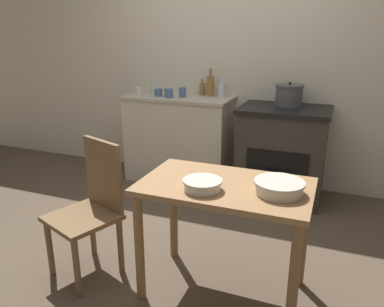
{
  "coord_description": "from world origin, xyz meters",
  "views": [
    {
      "loc": [
        1.08,
        -2.28,
        1.56
      ],
      "look_at": [
        0.0,
        0.48,
        0.6
      ],
      "focal_mm": 35.0,
      "sensor_mm": 36.0,
      "label": 1
    }
  ],
  "objects_px": {
    "bottle_mid_left": "(202,89)",
    "cup_mid_right": "(158,92)",
    "bottle_far_left": "(222,90)",
    "cup_center": "(182,92)",
    "flour_sack": "(272,195)",
    "mixing_bowl_large": "(202,184)",
    "mixing_bowl_small": "(279,186)",
    "stove": "(282,153)",
    "work_table": "(225,204)",
    "bottle_left": "(154,87)",
    "cup_right": "(169,93)",
    "cup_center_right": "(139,91)",
    "stock_pot": "(289,95)",
    "bottle_center_left": "(210,86)",
    "chair": "(92,206)"
  },
  "relations": [
    {
      "from": "bottle_mid_left",
      "to": "cup_mid_right",
      "type": "distance_m",
      "value": 0.47
    },
    {
      "from": "bottle_far_left",
      "to": "cup_center",
      "type": "distance_m",
      "value": 0.41
    },
    {
      "from": "flour_sack",
      "to": "mixing_bowl_large",
      "type": "bearing_deg",
      "value": -98.59
    },
    {
      "from": "mixing_bowl_small",
      "to": "mixing_bowl_large",
      "type": "bearing_deg",
      "value": -164.53
    },
    {
      "from": "stove",
      "to": "work_table",
      "type": "height_order",
      "value": "stove"
    },
    {
      "from": "mixing_bowl_small",
      "to": "bottle_far_left",
      "type": "bearing_deg",
      "value": 116.16
    },
    {
      "from": "bottle_left",
      "to": "cup_right",
      "type": "height_order",
      "value": "bottle_left"
    },
    {
      "from": "work_table",
      "to": "cup_center_right",
      "type": "xyz_separation_m",
      "value": [
        -1.46,
        1.61,
        0.36
      ]
    },
    {
      "from": "stove",
      "to": "bottle_left",
      "type": "height_order",
      "value": "bottle_left"
    },
    {
      "from": "bottle_left",
      "to": "cup_mid_right",
      "type": "height_order",
      "value": "bottle_left"
    },
    {
      "from": "stove",
      "to": "cup_right",
      "type": "distance_m",
      "value": 1.28
    },
    {
      "from": "bottle_far_left",
      "to": "cup_center_right",
      "type": "relative_size",
      "value": 2.36
    },
    {
      "from": "stock_pot",
      "to": "mixing_bowl_large",
      "type": "relative_size",
      "value": 1.19
    },
    {
      "from": "bottle_left",
      "to": "bottle_mid_left",
      "type": "height_order",
      "value": "bottle_left"
    },
    {
      "from": "mixing_bowl_large",
      "to": "cup_center",
      "type": "distance_m",
      "value": 1.97
    },
    {
      "from": "mixing_bowl_large",
      "to": "mixing_bowl_small",
      "type": "bearing_deg",
      "value": 15.47
    },
    {
      "from": "bottle_far_left",
      "to": "bottle_center_left",
      "type": "bearing_deg",
      "value": 174.81
    },
    {
      "from": "cup_mid_right",
      "to": "flour_sack",
      "type": "bearing_deg",
      "value": -18.41
    },
    {
      "from": "stove",
      "to": "bottle_center_left",
      "type": "height_order",
      "value": "bottle_center_left"
    },
    {
      "from": "bottle_left",
      "to": "cup_center_right",
      "type": "height_order",
      "value": "bottle_left"
    },
    {
      "from": "stove",
      "to": "work_table",
      "type": "xyz_separation_m",
      "value": [
        -0.1,
        -1.6,
        0.15
      ]
    },
    {
      "from": "work_table",
      "to": "cup_mid_right",
      "type": "height_order",
      "value": "cup_mid_right"
    },
    {
      "from": "stove",
      "to": "bottle_center_left",
      "type": "xyz_separation_m",
      "value": [
        -0.81,
        0.19,
        0.58
      ]
    },
    {
      "from": "cup_mid_right",
      "to": "cup_right",
      "type": "distance_m",
      "value": 0.15
    },
    {
      "from": "bottle_far_left",
      "to": "bottle_center_left",
      "type": "distance_m",
      "value": 0.14
    },
    {
      "from": "mixing_bowl_large",
      "to": "cup_center_right",
      "type": "xyz_separation_m",
      "value": [
        -1.36,
        1.74,
        0.2
      ]
    },
    {
      "from": "bottle_left",
      "to": "chair",
      "type": "bearing_deg",
      "value": -76.22
    },
    {
      "from": "bottle_center_left",
      "to": "cup_mid_right",
      "type": "relative_size",
      "value": 3.28
    },
    {
      "from": "mixing_bowl_small",
      "to": "bottle_mid_left",
      "type": "distance_m",
      "value": 2.17
    },
    {
      "from": "work_table",
      "to": "bottle_left",
      "type": "distance_m",
      "value": 2.22
    },
    {
      "from": "stove",
      "to": "cup_center_right",
      "type": "xyz_separation_m",
      "value": [
        -1.56,
        0.01,
        0.52
      ]
    },
    {
      "from": "stove",
      "to": "bottle_mid_left",
      "type": "bearing_deg",
      "value": 165.6
    },
    {
      "from": "stock_pot",
      "to": "mixing_bowl_large",
      "type": "height_order",
      "value": "stock_pot"
    },
    {
      "from": "bottle_far_left",
      "to": "cup_center_right",
      "type": "distance_m",
      "value": 0.9
    },
    {
      "from": "cup_center",
      "to": "cup_mid_right",
      "type": "distance_m",
      "value": 0.26
    },
    {
      "from": "flour_sack",
      "to": "cup_right",
      "type": "height_order",
      "value": "cup_right"
    },
    {
      "from": "chair",
      "to": "bottle_mid_left",
      "type": "relative_size",
      "value": 5.37
    },
    {
      "from": "chair",
      "to": "mixing_bowl_large",
      "type": "xyz_separation_m",
      "value": [
        0.79,
        -0.03,
        0.29
      ]
    },
    {
      "from": "cup_center_right",
      "to": "cup_mid_right",
      "type": "xyz_separation_m",
      "value": [
        0.25,
        -0.02,
        -0.0
      ]
    },
    {
      "from": "stock_pot",
      "to": "cup_mid_right",
      "type": "distance_m",
      "value": 1.33
    },
    {
      "from": "bottle_center_left",
      "to": "cup_center_right",
      "type": "xyz_separation_m",
      "value": [
        -0.75,
        -0.18,
        -0.07
      ]
    },
    {
      "from": "work_table",
      "to": "chair",
      "type": "xyz_separation_m",
      "value": [
        -0.88,
        -0.1,
        -0.13
      ]
    },
    {
      "from": "flour_sack",
      "to": "stock_pot",
      "type": "height_order",
      "value": "stock_pot"
    },
    {
      "from": "bottle_far_left",
      "to": "bottle_mid_left",
      "type": "xyz_separation_m",
      "value": [
        -0.24,
        0.06,
        -0.01
      ]
    },
    {
      "from": "bottle_left",
      "to": "cup_mid_right",
      "type": "bearing_deg",
      "value": -51.11
    },
    {
      "from": "work_table",
      "to": "cup_right",
      "type": "height_order",
      "value": "cup_right"
    },
    {
      "from": "flour_sack",
      "to": "mixing_bowl_small",
      "type": "xyz_separation_m",
      "value": [
        0.21,
        -1.17,
        0.58
      ]
    },
    {
      "from": "bottle_center_left",
      "to": "cup_right",
      "type": "xyz_separation_m",
      "value": [
        -0.36,
        -0.25,
        -0.06
      ]
    },
    {
      "from": "bottle_far_left",
      "to": "mixing_bowl_small",
      "type": "bearing_deg",
      "value": -63.84
    },
    {
      "from": "cup_right",
      "to": "cup_center",
      "type": "bearing_deg",
      "value": 37.39
    }
  ]
}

